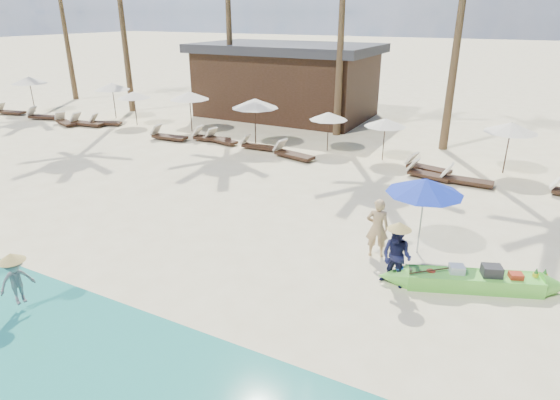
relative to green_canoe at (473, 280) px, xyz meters
The scene contains 28 objects.
ground 5.22m from the green_canoe, 159.79° to the right, with size 240.00×240.00×0.00m, color #F4E6B4.
green_canoe is the anchor object (origin of this frame).
tourist 2.61m from the green_canoe, 168.65° to the left, with size 0.59×0.39×1.63m, color tan.
vendor_green 1.90m from the green_canoe, 156.15° to the right, with size 0.74×0.58×1.53m, color #141739.
vendor_yellow 10.19m from the green_canoe, 147.50° to the right, with size 0.70×0.40×1.09m, color gray.
blue_umbrella 2.58m from the green_canoe, 142.40° to the left, with size 1.97×1.97×2.12m.
resort_parasol_0 29.52m from the green_canoe, 161.93° to the left, with size 2.17×2.17×2.23m.
lounger_0_left 29.56m from the green_canoe, 164.82° to the left, with size 1.99×0.95×0.65m.
lounger_0_right 26.54m from the green_canoe, 163.00° to the left, with size 2.09×1.24×0.68m.
resort_parasol_1 24.04m from the green_canoe, 155.12° to the left, with size 2.06×2.06×2.13m.
lounger_1_left 24.11m from the green_canoe, 162.24° to the left, with size 1.89×1.12×0.61m.
lounger_1_right 22.96m from the green_canoe, 160.38° to the left, with size 2.05×0.87×0.67m.
resort_parasol_2 21.43m from the green_canoe, 154.31° to the left, with size 1.85×1.85×1.90m.
lounger_2_left 22.42m from the green_canoe, 158.25° to the left, with size 1.85×1.10×0.60m.
resort_parasol_3 18.23m from the green_canoe, 148.55° to the left, with size 2.09×2.09×2.15m.
lounger_3_left 17.16m from the green_canoe, 154.31° to the left, with size 1.98×0.74×0.66m.
lounger_3_right 15.71m from the green_canoe, 148.58° to the left, with size 1.99×0.80×0.66m.
resort_parasol_4 13.94m from the green_canoe, 142.02° to the left, with size 2.23×2.23×2.29m.
lounger_4_left 15.12m from the green_canoe, 147.34° to the left, with size 1.89×0.94×0.62m.
lounger_4_right 13.27m from the green_canoe, 142.73° to the left, with size 1.75×0.58×0.59m.
resort_parasol_5 12.07m from the green_canoe, 128.74° to the left, with size 1.77×1.77×1.82m.
lounger_5_left 11.30m from the green_canoe, 138.36° to the left, with size 2.06×1.03×0.67m.
resort_parasol_6 10.42m from the green_canoe, 117.72° to the left, with size 1.80×1.80×1.85m.
lounger_6_left 8.78m from the green_canoe, 108.43° to the left, with size 1.91×0.95×0.62m.
lounger_6_right 7.96m from the green_canoe, 108.87° to the left, with size 1.81×0.87×0.59m.
resort_parasol_7 9.74m from the green_canoe, 89.77° to the left, with size 2.02×2.02×2.08m.
lounger_7_left 7.55m from the green_canoe, 98.93° to the left, with size 1.89×0.60×0.64m.
pavilion_west 20.41m from the green_canoe, 129.41° to the left, with size 10.80×6.60×4.30m.
Camera 1 is at (5.28, -8.66, 6.04)m, focal length 30.00 mm.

